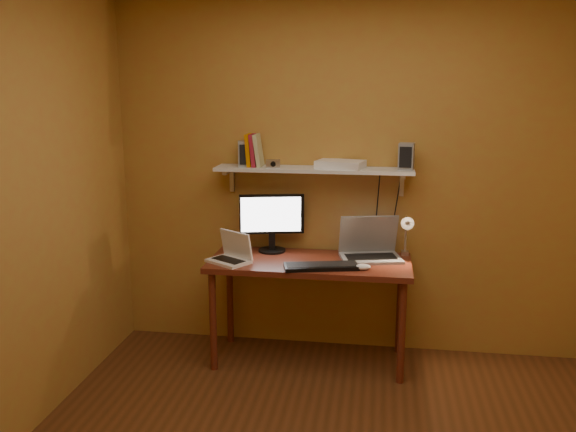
% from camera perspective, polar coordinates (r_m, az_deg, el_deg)
% --- Properties ---
extents(room, '(3.44, 3.24, 2.64)m').
position_cam_1_polar(room, '(2.86, 3.77, -1.02)').
color(room, '#5D3118').
rests_on(room, ground).
extents(desk, '(1.40, 0.60, 0.75)m').
position_cam_1_polar(desk, '(4.28, 2.04, -5.27)').
color(desk, maroon).
rests_on(desk, ground).
extents(wall_shelf, '(1.40, 0.25, 0.21)m').
position_cam_1_polar(wall_shelf, '(4.32, 2.42, 4.33)').
color(wall_shelf, silver).
rests_on(wall_shelf, room).
extents(monitor, '(0.46, 0.24, 0.42)m').
position_cam_1_polar(monitor, '(4.42, -1.53, -0.34)').
color(monitor, black).
rests_on(monitor, desk).
extents(laptop, '(0.47, 0.38, 0.30)m').
position_cam_1_polar(laptop, '(4.34, 7.66, -2.90)').
color(laptop, gray).
rests_on(laptop, desk).
extents(netbook, '(0.34, 0.32, 0.21)m').
position_cam_1_polar(netbook, '(4.23, -5.27, -3.52)').
color(netbook, white).
rests_on(netbook, desk).
extents(keyboard, '(0.52, 0.28, 0.03)m').
position_cam_1_polar(keyboard, '(4.08, 3.12, -4.73)').
color(keyboard, black).
rests_on(keyboard, desk).
extents(mouse, '(0.12, 0.09, 0.04)m').
position_cam_1_polar(mouse, '(4.07, 7.02, -4.75)').
color(mouse, white).
rests_on(mouse, desk).
extents(desk_lamp, '(0.09, 0.23, 0.38)m').
position_cam_1_polar(desk_lamp, '(4.30, 11.04, -1.34)').
color(desk_lamp, silver).
rests_on(desk_lamp, desk).
extents(speaker_left, '(0.12, 0.12, 0.18)m').
position_cam_1_polar(speaker_left, '(4.37, -4.01, 5.83)').
color(speaker_left, gray).
rests_on(speaker_left, wall_shelf).
extents(speaker_right, '(0.12, 0.12, 0.18)m').
position_cam_1_polar(speaker_right, '(4.27, 11.02, 5.49)').
color(speaker_right, gray).
rests_on(speaker_right, wall_shelf).
extents(books, '(0.12, 0.16, 0.23)m').
position_cam_1_polar(books, '(4.37, -3.21, 6.17)').
color(books, '#C36D00').
rests_on(books, wall_shelf).
extents(shelf_camera, '(0.10, 0.06, 0.06)m').
position_cam_1_polar(shelf_camera, '(4.29, -1.42, 4.91)').
color(shelf_camera, silver).
rests_on(shelf_camera, wall_shelf).
extents(router, '(0.36, 0.28, 0.05)m').
position_cam_1_polar(router, '(4.30, 4.93, 4.85)').
color(router, white).
rests_on(router, wall_shelf).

